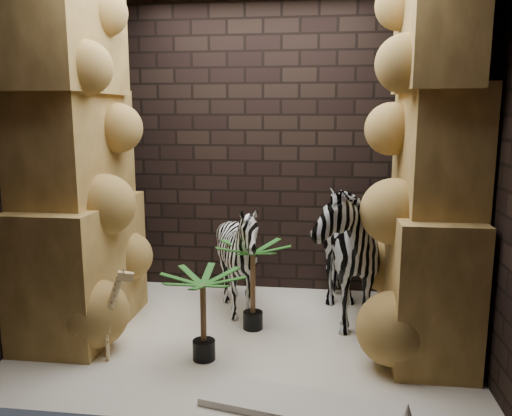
# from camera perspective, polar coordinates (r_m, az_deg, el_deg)

# --- Properties ---
(floor) EXTENTS (3.50, 3.50, 0.00)m
(floor) POSITION_cam_1_polar(r_m,az_deg,el_deg) (4.42, -1.22, -13.92)
(floor) COLOR white
(floor) RESTS_ON ground
(wall_back) EXTENTS (3.50, 0.00, 3.50)m
(wall_back) POSITION_cam_1_polar(r_m,az_deg,el_deg) (5.28, 0.75, 6.89)
(wall_back) COLOR black
(wall_back) RESTS_ON ground
(wall_front) EXTENTS (3.50, 0.00, 3.50)m
(wall_front) POSITION_cam_1_polar(r_m,az_deg,el_deg) (2.82, -5.14, 3.83)
(wall_front) COLOR black
(wall_front) RESTS_ON ground
(wall_left) EXTENTS (0.00, 3.00, 3.00)m
(wall_left) POSITION_cam_1_polar(r_m,az_deg,el_deg) (4.64, -23.29, 5.58)
(wall_left) COLOR black
(wall_left) RESTS_ON ground
(wall_right) EXTENTS (0.00, 3.00, 3.00)m
(wall_right) POSITION_cam_1_polar(r_m,az_deg,el_deg) (4.16, 23.38, 5.12)
(wall_right) COLOR black
(wall_right) RESTS_ON ground
(rock_pillar_left) EXTENTS (0.68, 1.30, 3.00)m
(rock_pillar_left) POSITION_cam_1_polar(r_m,az_deg,el_deg) (4.48, -19.41, 5.69)
(rock_pillar_left) COLOR tan
(rock_pillar_left) RESTS_ON floor
(rock_pillar_right) EXTENTS (0.58, 1.25, 3.00)m
(rock_pillar_right) POSITION_cam_1_polar(r_m,az_deg,el_deg) (4.08, 18.90, 5.32)
(rock_pillar_right) COLOR tan
(rock_pillar_right) RESTS_ON floor
(zebra_right) EXTENTS (0.94, 1.40, 1.52)m
(zebra_right) POSITION_cam_1_polar(r_m,az_deg,el_deg) (4.57, 8.72, -3.16)
(zebra_right) COLOR white
(zebra_right) RESTS_ON floor
(zebra_left) EXTENTS (1.21, 1.33, 0.98)m
(zebra_left) POSITION_cam_1_polar(r_m,az_deg,el_deg) (4.67, -1.86, -6.20)
(zebra_left) COLOR white
(zebra_left) RESTS_ON floor
(giraffe_toy) EXTENTS (0.39, 0.25, 0.73)m
(giraffe_toy) POSITION_cam_1_polar(r_m,az_deg,el_deg) (4.07, -17.58, -11.09)
(giraffe_toy) COLOR #E0C683
(giraffe_toy) RESTS_ON floor
(palm_front) EXTENTS (0.36, 0.36, 0.77)m
(palm_front) POSITION_cam_1_polar(r_m,az_deg,el_deg) (4.42, -0.34, -8.56)
(palm_front) COLOR #215F22
(palm_front) RESTS_ON floor
(palm_back) EXTENTS (0.36, 0.36, 0.69)m
(palm_back) POSITION_cam_1_polar(r_m,az_deg,el_deg) (3.93, -5.83, -11.77)
(palm_back) COLOR #215F22
(palm_back) RESTS_ON floor
(surfboard) EXTENTS (1.53, 0.67, 0.05)m
(surfboard) POSITION_cam_1_polar(r_m,az_deg,el_deg) (3.44, 7.00, -21.14)
(surfboard) COLOR silver
(surfboard) RESTS_ON floor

